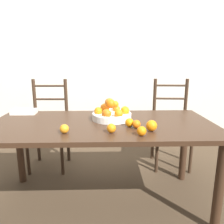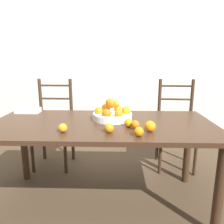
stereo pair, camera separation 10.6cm
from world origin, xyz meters
name	(u,v)px [view 1 (the left image)]	position (x,y,z in m)	size (l,w,h in m)	color
ground_plane	(102,201)	(0.00, 0.00, 0.00)	(12.00, 12.00, 0.00)	#423323
wall_back	(103,57)	(0.00, 1.47, 1.30)	(8.00, 0.06, 2.60)	silver
dining_table	(102,133)	(0.00, 0.00, 0.66)	(1.87, 0.89, 0.75)	#382316
fruit_bowl	(111,113)	(0.09, 0.10, 0.80)	(0.34, 0.34, 0.19)	white
orange_loose_0	(142,131)	(0.28, -0.33, 0.78)	(0.07, 0.07, 0.07)	orange
orange_loose_1	(111,128)	(0.07, -0.26, 0.78)	(0.07, 0.07, 0.07)	orange
orange_loose_2	(129,123)	(0.22, -0.12, 0.78)	(0.07, 0.07, 0.07)	orange
orange_loose_3	(136,124)	(0.27, -0.16, 0.78)	(0.06, 0.06, 0.06)	orange
orange_loose_4	(152,126)	(0.37, -0.23, 0.79)	(0.08, 0.08, 0.08)	orange
orange_loose_5	(64,129)	(-0.26, -0.26, 0.78)	(0.06, 0.06, 0.06)	orange
chair_left	(49,127)	(-0.64, 0.73, 0.48)	(0.43, 0.41, 1.04)	#382619
chair_right	(171,126)	(0.82, 0.73, 0.48)	(0.45, 0.43, 1.04)	#382619
book_stack	(24,112)	(-0.76, 0.33, 0.77)	(0.23, 0.12, 0.05)	silver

